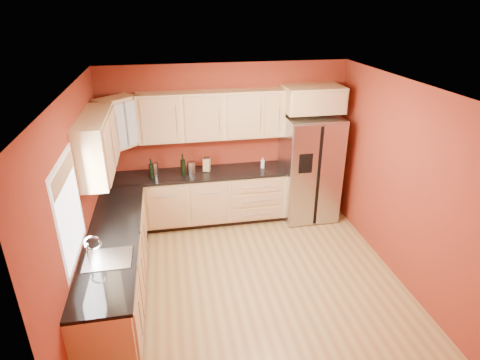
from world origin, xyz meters
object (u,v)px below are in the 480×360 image
object	(u,v)px
wine_bottle_a	(183,165)
knife_block	(207,165)
refrigerator	(309,168)
soap_dispenser	(263,163)
canister_left	(154,169)

from	to	relation	value
wine_bottle_a	knife_block	xyz separation A→B (m)	(0.39, 0.11, -0.07)
refrigerator	wine_bottle_a	bearing A→B (deg)	179.72
knife_block	soap_dispenser	xyz separation A→B (m)	(0.93, -0.04, -0.02)
refrigerator	canister_left	distance (m)	2.57
refrigerator	soap_dispenser	bearing A→B (deg)	174.33
wine_bottle_a	refrigerator	bearing A→B (deg)	-0.28
canister_left	knife_block	bearing A→B (deg)	-0.09
refrigerator	canister_left	world-z (taller)	refrigerator
knife_block	soap_dispenser	size ratio (longest dim) A/B	1.19
refrigerator	wine_bottle_a	size ratio (longest dim) A/B	4.96
wine_bottle_a	knife_block	bearing A→B (deg)	16.14
refrigerator	knife_block	bearing A→B (deg)	175.93
canister_left	wine_bottle_a	xyz separation A→B (m)	(0.45, -0.11, 0.08)
canister_left	refrigerator	bearing A→B (deg)	-2.77
canister_left	soap_dispenser	size ratio (longest dim) A/B	1.15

